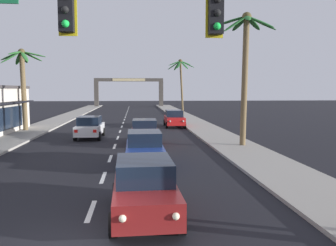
% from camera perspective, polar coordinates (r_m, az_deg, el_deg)
% --- Properties ---
extents(sidewalk_right, '(3.20, 110.00, 0.14)m').
position_cam_1_polar(sidewalk_right, '(28.89, 7.61, -1.89)').
color(sidewalk_right, '#9E998E').
rests_on(sidewalk_right, ground).
extents(sidewalk_left, '(3.20, 110.00, 0.14)m').
position_cam_1_polar(sidewalk_left, '(29.63, -23.30, -2.11)').
color(sidewalk_left, '#9E998E').
rests_on(sidewalk_left, ground).
extents(lane_markings, '(4.28, 89.33, 0.01)m').
position_cam_1_polar(lane_markings, '(28.60, -7.12, -2.09)').
color(lane_markings, silver).
rests_on(lane_markings, ground).
extents(traffic_signal_mast, '(10.31, 0.41, 6.98)m').
position_cam_1_polar(traffic_signal_mast, '(8.59, 8.81, 13.17)').
color(traffic_signal_mast, '#2D2D33').
rests_on(traffic_signal_mast, ground).
extents(sedan_lead_at_stop_bar, '(2.03, 4.48, 1.68)m').
position_cam_1_polar(sedan_lead_at_stop_bar, '(10.55, -3.81, -10.32)').
color(sedan_lead_at_stop_bar, maroon).
rests_on(sedan_lead_at_stop_bar, ground).
extents(sedan_third_in_queue, '(1.97, 4.46, 1.68)m').
position_cam_1_polar(sedan_third_in_queue, '(17.36, -3.82, -4.09)').
color(sedan_third_in_queue, navy).
rests_on(sedan_third_in_queue, ground).
extents(sedan_fifth_in_queue, '(2.01, 4.48, 1.68)m').
position_cam_1_polar(sedan_fifth_in_queue, '(24.25, -3.81, -1.38)').
color(sedan_fifth_in_queue, red).
rests_on(sedan_fifth_in_queue, ground).
extents(sedan_oncoming_far, '(2.02, 4.48, 1.68)m').
position_cam_1_polar(sedan_oncoming_far, '(27.77, -12.49, -0.64)').
color(sedan_oncoming_far, silver).
rests_on(sedan_oncoming_far, ground).
extents(sedan_parked_nearest_kerb, '(1.98, 4.46, 1.68)m').
position_cam_1_polar(sedan_parked_nearest_kerb, '(35.29, 1.02, 0.75)').
color(sedan_parked_nearest_kerb, red).
rests_on(sedan_parked_nearest_kerb, ground).
extents(palm_left_third, '(4.03, 3.98, 7.29)m').
position_cam_1_polar(palm_left_third, '(33.81, -22.39, 7.19)').
color(palm_left_third, brown).
rests_on(palm_left_third, ground).
extents(palm_right_second, '(3.64, 3.91, 8.57)m').
position_cam_1_polar(palm_right_second, '(23.36, 12.40, 10.70)').
color(palm_right_second, brown).
rests_on(palm_right_second, ground).
extents(palm_right_farthest, '(4.09, 3.79, 8.20)m').
position_cam_1_polar(palm_right_farthest, '(52.91, 2.07, 8.06)').
color(palm_right_farthest, brown).
rests_on(palm_right_farthest, ground).
extents(town_gateway_arch, '(14.92, 0.90, 6.20)m').
position_cam_1_polar(town_gateway_arch, '(77.67, -6.32, 5.63)').
color(town_gateway_arch, '#423D38').
rests_on(town_gateway_arch, ground).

